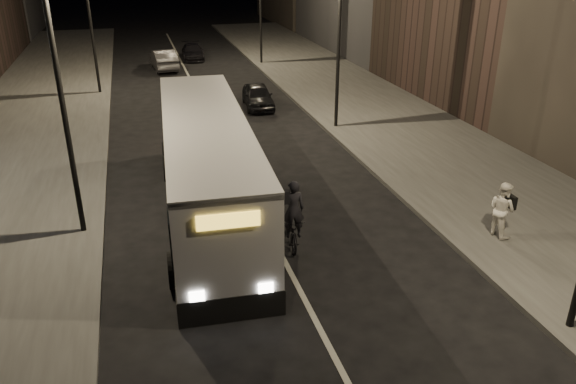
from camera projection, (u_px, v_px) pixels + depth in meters
ground at (292, 276)px, 15.32m from camera, size 180.00×180.00×0.00m
sidewalk_right at (374, 112)px, 29.66m from camera, size 7.00×70.00×0.16m
sidewalk_left at (29, 140)px, 25.53m from camera, size 7.00×70.00×0.16m
streetlight_right_mid at (334, 14)px, 24.97m from camera, size 1.20×0.44×8.12m
streetlight_left_near at (66, 61)px, 15.34m from camera, size 1.20×0.44×8.12m
city_bus at (207, 163)px, 18.16m from camera, size 3.37×12.31×3.28m
cyclist_on_bicycle at (292, 224)px, 16.59m from camera, size 0.87×1.93×2.15m
pedestrian_woman at (502, 209)px, 16.79m from camera, size 0.79×0.94×1.72m
car_near at (258, 96)px, 30.52m from camera, size 1.78×3.79×1.25m
car_mid at (164, 59)px, 39.41m from camera, size 1.87×4.42×1.42m
car_far at (193, 52)px, 42.95m from camera, size 1.78×3.94×1.12m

